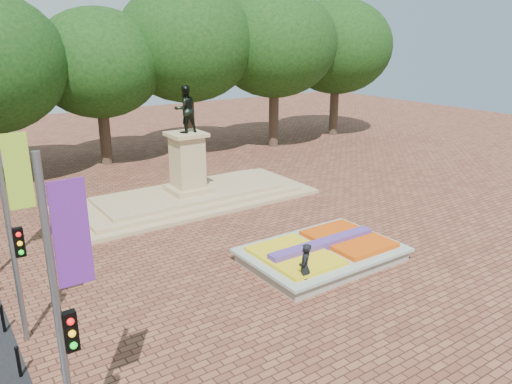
% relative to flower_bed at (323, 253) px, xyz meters
% --- Properties ---
extents(ground, '(90.00, 90.00, 0.00)m').
position_rel_flower_bed_xyz_m(ground, '(-1.03, 2.00, -0.38)').
color(ground, brown).
rests_on(ground, ground).
extents(flower_bed, '(6.30, 4.30, 0.91)m').
position_rel_flower_bed_xyz_m(flower_bed, '(0.00, 0.00, 0.00)').
color(flower_bed, gray).
rests_on(flower_bed, ground).
extents(monument, '(14.00, 6.00, 6.40)m').
position_rel_flower_bed_xyz_m(monument, '(-1.03, 10.00, 0.50)').
color(monument, tan).
rests_on(monument, ground).
extents(tree_row_back, '(44.80, 8.80, 10.43)m').
position_rel_flower_bed_xyz_m(tree_row_back, '(1.31, 20.00, 6.29)').
color(tree_row_back, '#35261D').
rests_on(tree_row_back, ground).
extents(banner_poles, '(0.88, 11.17, 7.00)m').
position_rel_flower_bed_xyz_m(banner_poles, '(-11.10, 0.69, 3.50)').
color(banner_poles, slate).
rests_on(banner_poles, ground).
extents(bollard_row, '(0.12, 13.12, 0.98)m').
position_rel_flower_bed_xyz_m(bollard_row, '(-11.73, 0.50, 0.15)').
color(bollard_row, black).
rests_on(bollard_row, ground).
extents(pedestrian, '(0.78, 0.78, 1.84)m').
position_rel_flower_bed_xyz_m(pedestrian, '(-2.21, -1.48, 0.54)').
color(pedestrian, black).
rests_on(pedestrian, ground).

